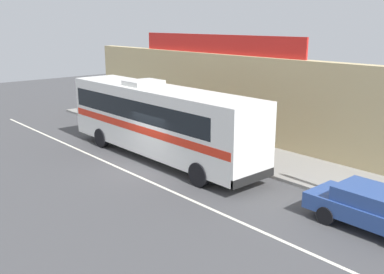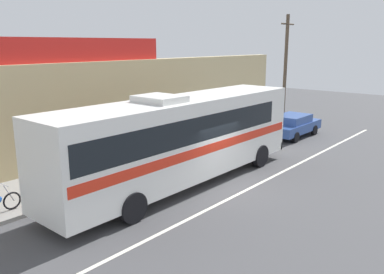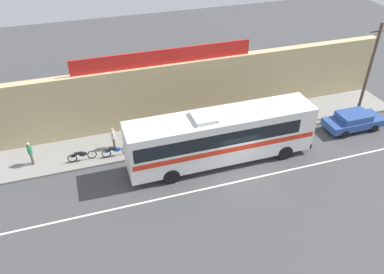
# 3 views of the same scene
# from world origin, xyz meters

# --- Properties ---
(ground_plane) EXTENTS (70.00, 70.00, 0.00)m
(ground_plane) POSITION_xyz_m (0.00, 0.00, 0.00)
(ground_plane) COLOR #444447
(sidewalk_slab) EXTENTS (30.00, 3.60, 0.14)m
(sidewalk_slab) POSITION_xyz_m (0.00, 5.20, 0.07)
(sidewalk_slab) COLOR gray
(sidewalk_slab) RESTS_ON ground_plane
(storefront_facade) EXTENTS (30.00, 0.70, 4.80)m
(storefront_facade) POSITION_xyz_m (0.00, 7.35, 2.40)
(storefront_facade) COLOR tan
(storefront_facade) RESTS_ON ground_plane
(storefront_billboard) EXTENTS (12.90, 0.12, 1.10)m
(storefront_billboard) POSITION_xyz_m (-2.98, 7.35, 5.35)
(storefront_billboard) COLOR red
(storefront_billboard) RESTS_ON storefront_facade
(road_center_stripe) EXTENTS (30.00, 0.14, 0.01)m
(road_center_stripe) POSITION_xyz_m (0.00, -0.80, 0.00)
(road_center_stripe) COLOR silver
(road_center_stripe) RESTS_ON ground_plane
(intercity_bus) EXTENTS (12.32, 2.59, 3.78)m
(intercity_bus) POSITION_xyz_m (-0.93, 1.55, 2.07)
(intercity_bus) COLOR white
(intercity_bus) RESTS_ON ground_plane
(parked_car) EXTENTS (4.43, 1.90, 1.37)m
(parked_car) POSITION_xyz_m (9.99, 2.09, 0.74)
(parked_car) COLOR #2D4C93
(parked_car) RESTS_ON ground_plane
(motorcycle_black) EXTENTS (1.90, 0.56, 0.94)m
(motorcycle_black) POSITION_xyz_m (-9.62, 4.25, 0.57)
(motorcycle_black) COLOR black
(motorcycle_black) RESTS_ON sidewalk_slab
(motorcycle_red) EXTENTS (1.96, 0.56, 0.94)m
(motorcycle_red) POSITION_xyz_m (-7.39, 4.07, 0.57)
(motorcycle_red) COLOR black
(motorcycle_red) RESTS_ON sidewalk_slab
(pedestrian_far_left) EXTENTS (0.30, 0.48, 1.60)m
(pedestrian_far_left) POSITION_xyz_m (-7.36, 5.05, 1.06)
(pedestrian_far_left) COLOR brown
(pedestrian_far_left) RESTS_ON sidewalk_slab
(pedestrian_far_right) EXTENTS (0.30, 0.48, 1.67)m
(pedestrian_far_right) POSITION_xyz_m (-12.72, 4.91, 1.11)
(pedestrian_far_right) COLOR brown
(pedestrian_far_right) RESTS_ON sidewalk_slab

